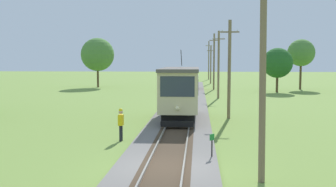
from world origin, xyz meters
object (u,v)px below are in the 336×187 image
Objects in this scene: utility_pole_near_tram at (229,68)px; tree_left_far at (301,53)px; trackside_signal_marker at (212,146)px; tree_left_near at (98,55)px; utility_pole_mid at (219,64)px; utility_pole_far at (214,61)px; track_worker at (121,123)px; red_tram at (180,91)px; tree_right_near at (278,63)px; freight_car at (189,79)px; utility_pole_horizon at (209,60)px; utility_pole_foreground at (263,68)px; utility_pole_distant at (211,64)px.

tree_left_far reaches higher than utility_pole_near_tram.
tree_left_near is at bearing 110.31° from trackside_signal_marker.
utility_pole_far is at bearing 90.00° from utility_pole_mid.
utility_pole_far is 38.19m from track_worker.
tree_right_near is (11.93, 26.36, 1.76)m from red_tram.
red_tram is 1.15× the size of tree_left_far.
tree_right_near is at bearing -14.39° from freight_car.
utility_pole_far reaches higher than red_tram.
trackside_signal_marker is at bearing -93.41° from utility_pole_mid.
tree_right_near is 0.81× the size of tree_left_far.
utility_pole_horizon is 67.14m from track_worker.
utility_pole_near_tram reaches higher than freight_car.
utility_pole_mid is at bearing 90.00° from utility_pole_foreground.
utility_pole_horizon is at bearing 86.59° from red_tram.
track_worker is (-6.45, -37.50, -3.21)m from utility_pole_far.
tree_right_near reaches higher than red_tram.
tree_right_near is (10.05, 37.25, 3.29)m from trackside_signal_marker.
utility_pole_horizon reaches higher than utility_pole_near_tram.
freight_car is at bearing 92.67° from trackside_signal_marker.
utility_pole_foreground is at bearing -105.76° from tree_left_far.
track_worker is (-6.45, -52.31, -2.55)m from utility_pole_distant.
utility_pole_near_tram is at bearing -90.00° from utility_pole_mid.
tree_left_far is (4.49, 5.58, 1.45)m from tree_right_near.
utility_pole_foreground reaches higher than utility_pole_distant.
utility_pole_far is 4.60× the size of track_worker.
red_tram is at bearing -109.50° from track_worker.
utility_pole_near_tram is 58.08m from utility_pole_horizon.
trackside_signal_marker is (-1.68, -56.12, -2.87)m from utility_pole_distant.
utility_pole_near_tram reaches higher than utility_pole_distant.
tree_left_near is at bearing 111.02° from utility_pole_foreground.
red_tram is at bearing -66.55° from tree_left_near.
utility_pole_foreground reaches higher than red_tram.
utility_pole_mid reaches higher than freight_car.
utility_pole_near_tram is at bearing -108.67° from tree_right_near.
red_tram is 1.09× the size of tree_left_near.
tree_right_near is at bearing -111.17° from track_worker.
trackside_signal_marker is (1.88, -10.90, -1.53)m from red_tram.
utility_pole_near_tram is 12.96m from trackside_signal_marker.
freight_car is at bearing 106.32° from utility_pole_mid.
freight_car is 36.62m from track_worker.
utility_pole_foreground is at bearing -85.27° from freight_car.
utility_pole_foreground is 1.04× the size of utility_pole_mid.
trackside_signal_marker is 38.73m from tree_right_near.
utility_pole_distant is at bearing 85.50° from red_tram.
utility_pole_foreground is 15.22m from utility_pole_near_tram.
utility_pole_foreground is 4.69m from trackside_signal_marker.
utility_pole_horizon is 1.08× the size of tree_left_near.
utility_pole_distant is 21.55m from tree_left_near.
tree_left_far reaches higher than trackside_signal_marker.
utility_pole_far is 29.24m from utility_pole_horizon.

